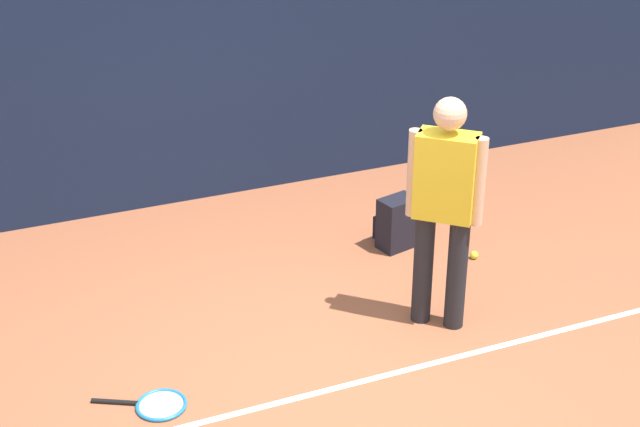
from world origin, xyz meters
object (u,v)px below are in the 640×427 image
Objects in this scene: tennis_player at (444,201)px; tennis_racket at (157,405)px; tennis_ball_near_player at (474,255)px; backpack at (396,223)px.

tennis_player is 2.73× the size of tennis_racket.
tennis_ball_near_player is (2.82, 0.88, 0.02)m from tennis_racket.
tennis_racket is at bearing -162.72° from tennis_ball_near_player.
tennis_racket is at bearing 46.38° from tennis_player.
tennis_ball_near_player is at bearing 45.36° from tennis_racket.
tennis_racket is at bearing 15.29° from backpack.
tennis_player is at bearing -136.16° from tennis_ball_near_player.
backpack is 0.68m from tennis_ball_near_player.
backpack is at bearing -60.19° from tennis_player.
tennis_racket is 9.45× the size of tennis_ball_near_player.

